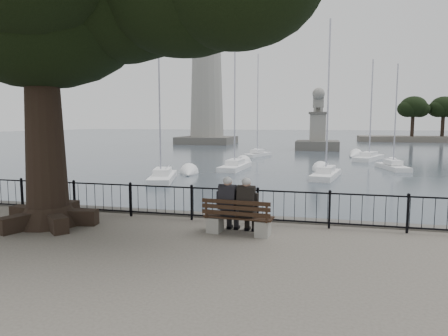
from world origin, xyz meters
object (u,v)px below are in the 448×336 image
(bench, at_px, (238,222))
(person_left, at_px, (229,207))
(lighthouse, at_px, (207,75))
(lion_monument, at_px, (318,134))
(person_right, at_px, (248,208))

(bench, distance_m, person_left, 0.47)
(lighthouse, height_order, lion_monument, lighthouse)
(lion_monument, bearing_deg, lighthouse, 148.90)
(bench, relative_size, person_right, 1.22)
(person_left, relative_size, person_right, 1.00)
(person_right, distance_m, lion_monument, 48.56)
(person_right, bearing_deg, person_left, 175.42)
(lion_monument, bearing_deg, bench, -91.56)
(lighthouse, distance_m, lion_monument, 25.52)
(bench, height_order, person_right, person_right)
(lighthouse, bearing_deg, bench, -72.90)
(person_right, bearing_deg, bench, -160.16)
(bench, bearing_deg, person_right, 19.84)
(person_left, xyz_separation_m, person_right, (0.50, -0.04, 0.00))
(person_left, distance_m, lighthouse, 64.22)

